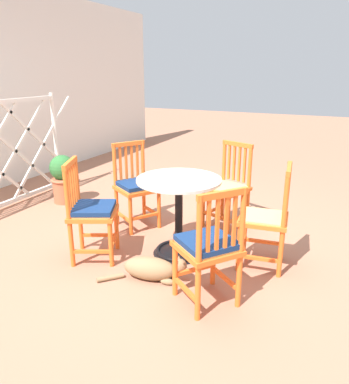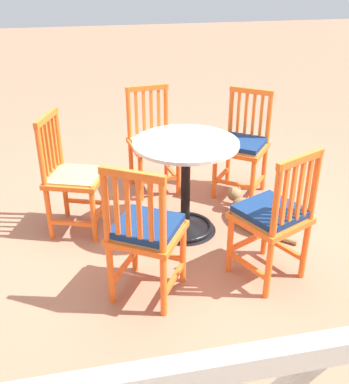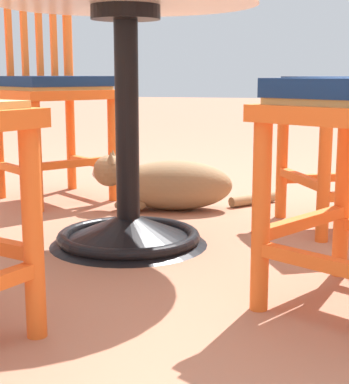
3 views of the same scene
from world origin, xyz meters
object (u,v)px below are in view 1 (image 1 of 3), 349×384
object	(u,v)px
orange_chair_facing_out	(267,219)
cafe_table	(179,225)
orange_chair_at_corner	(209,247)
orange_chair_tucked_in	(228,188)
orange_chair_near_fence	(136,187)
terracotta_planter	(63,178)
orange_chair_by_planter	(91,212)
tabby_cat	(154,269)

from	to	relation	value
orange_chair_facing_out	cafe_table	bearing A→B (deg)	98.55
orange_chair_at_corner	orange_chair_tucked_in	world-z (taller)	same
orange_chair_near_fence	terracotta_planter	distance (m)	1.28
orange_chair_facing_out	terracotta_planter	distance (m)	2.76
orange_chair_by_planter	tabby_cat	bearing A→B (deg)	-98.96
tabby_cat	terracotta_planter	bearing A→B (deg)	58.67
orange_chair_near_fence	orange_chair_by_planter	size ratio (longest dim) A/B	1.00
tabby_cat	orange_chair_by_planter	bearing A→B (deg)	81.04
orange_chair_tucked_in	cafe_table	bearing A→B (deg)	165.94
cafe_table	orange_chair_at_corner	distance (m)	0.82
cafe_table	orange_chair_tucked_in	bearing A→B (deg)	-14.06
tabby_cat	terracotta_planter	size ratio (longest dim) A/B	1.11
orange_chair_by_planter	tabby_cat	distance (m)	0.78
orange_chair_by_planter	orange_chair_tucked_in	world-z (taller)	same
tabby_cat	terracotta_planter	distance (m)	2.29
cafe_table	orange_chair_by_planter	xyz separation A→B (m)	(-0.40, 0.67, 0.16)
cafe_table	tabby_cat	world-z (taller)	cafe_table
orange_chair_facing_out	tabby_cat	size ratio (longest dim) A/B	1.32
orange_chair_at_corner	terracotta_planter	bearing A→B (deg)	62.17
cafe_table	orange_chair_at_corner	xyz separation A→B (m)	(-0.62, -0.52, 0.16)
orange_chair_near_fence	tabby_cat	distance (m)	1.21
orange_chair_tucked_in	tabby_cat	size ratio (longest dim) A/B	1.32
orange_chair_facing_out	orange_chair_by_planter	bearing A→B (deg)	109.77
orange_chair_by_planter	orange_chair_facing_out	world-z (taller)	same
orange_chair_tucked_in	tabby_cat	xyz separation A→B (m)	(-1.33, 0.19, -0.34)
orange_chair_at_corner	orange_chair_tucked_in	xyz separation A→B (m)	(1.44, 0.31, -0.01)
orange_chair_facing_out	terracotta_planter	bearing A→B (deg)	78.39
cafe_table	terracotta_planter	world-z (taller)	cafe_table
orange_chair_near_fence	orange_chair_at_corner	world-z (taller)	same
orange_chair_near_fence	orange_chair_tucked_in	size ratio (longest dim) A/B	1.00
orange_chair_tucked_in	tabby_cat	world-z (taller)	orange_chair_tucked_in
orange_chair_at_corner	orange_chair_facing_out	xyz separation A→B (m)	(0.74, -0.26, -0.01)
cafe_table	terracotta_planter	distance (m)	2.05
terracotta_planter	orange_chair_facing_out	bearing A→B (deg)	-101.61
terracotta_planter	tabby_cat	bearing A→B (deg)	-121.33
orange_chair_by_planter	terracotta_planter	bearing A→B (deg)	49.48
orange_chair_tucked_in	orange_chair_by_planter	bearing A→B (deg)	144.29
orange_chair_near_fence	orange_chair_at_corner	size ratio (longest dim) A/B	1.00
cafe_table	orange_chair_facing_out	world-z (taller)	orange_chair_facing_out
orange_chair_near_fence	terracotta_planter	xyz separation A→B (m)	(0.27, 1.24, -0.12)
orange_chair_facing_out	terracotta_planter	world-z (taller)	orange_chair_facing_out
orange_chair_near_fence	orange_chair_tucked_in	xyz separation A→B (m)	(0.42, -0.89, -0.01)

